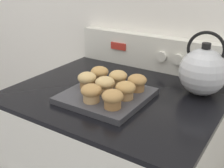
{
  "coord_description": "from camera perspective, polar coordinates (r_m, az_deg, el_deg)",
  "views": [
    {
      "loc": [
        0.53,
        -0.51,
        1.37
      ],
      "look_at": [
        0.03,
        0.26,
        0.99
      ],
      "focal_mm": 45.0,
      "sensor_mm": 36.0,
      "label": 1
    }
  ],
  "objects": [
    {
      "name": "wall_back",
      "position": [
        1.35,
        9.86,
        15.1
      ],
      "size": [
        8.0,
        0.05,
        2.4
      ],
      "color": "white",
      "rests_on": "ground_plane"
    },
    {
      "name": "control_panel",
      "position": [
        1.34,
        8.49,
        6.29
      ],
      "size": [
        0.78,
        0.07,
        0.16
      ],
      "color": "silver",
      "rests_on": "stove_range"
    },
    {
      "name": "muffin_pan",
      "position": [
        1.04,
        -1.29,
        -2.37
      ],
      "size": [
        0.29,
        0.29,
        0.02
      ],
      "color": "#38383D",
      "rests_on": "stove_range"
    },
    {
      "name": "muffin_r0_c1",
      "position": [
        0.96,
        -4.25,
        -1.74
      ],
      "size": [
        0.07,
        0.07,
        0.06
      ],
      "color": "tan",
      "rests_on": "muffin_pan"
    },
    {
      "name": "muffin_r0_c2",
      "position": [
        0.92,
        0.13,
        -2.95
      ],
      "size": [
        0.07,
        0.07,
        0.06
      ],
      "color": "olive",
      "rests_on": "muffin_pan"
    },
    {
      "name": "muffin_r1_c0",
      "position": [
        1.07,
        -5.07,
        0.88
      ],
      "size": [
        0.07,
        0.07,
        0.06
      ],
      "color": "olive",
      "rests_on": "muffin_pan"
    },
    {
      "name": "muffin_r1_c1",
      "position": [
        1.02,
        -1.43,
        -0.11
      ],
      "size": [
        0.07,
        0.07,
        0.06
      ],
      "color": "tan",
      "rests_on": "muffin_pan"
    },
    {
      "name": "muffin_r1_c2",
      "position": [
        0.98,
        2.77,
        -1.15
      ],
      "size": [
        0.07,
        0.07,
        0.06
      ],
      "color": "#A37A4C",
      "rests_on": "muffin_pan"
    },
    {
      "name": "muffin_r2_c0",
      "position": [
        1.13,
        -2.54,
        2.12
      ],
      "size": [
        0.07,
        0.07,
        0.06
      ],
      "color": "olive",
      "rests_on": "muffin_pan"
    },
    {
      "name": "muffin_r2_c1",
      "position": [
        1.09,
        1.16,
        1.26
      ],
      "size": [
        0.07,
        0.07,
        0.06
      ],
      "color": "tan",
      "rests_on": "muffin_pan"
    },
    {
      "name": "muffin_r2_c2",
      "position": [
        1.05,
        5.12,
        0.39
      ],
      "size": [
        0.07,
        0.07,
        0.06
      ],
      "color": "olive",
      "rests_on": "muffin_pan"
    },
    {
      "name": "tea_kettle",
      "position": [
        1.1,
        18.07,
        2.54
      ],
      "size": [
        0.21,
        0.18,
        0.24
      ],
      "color": "silver",
      "rests_on": "stove_range"
    }
  ]
}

